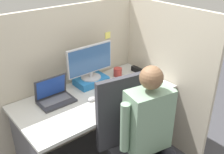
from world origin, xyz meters
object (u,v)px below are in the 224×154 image
object	(u,v)px
office_chair	(135,142)
coffee_mug	(118,72)
monitor	(90,62)
person	(155,134)
stapler	(137,70)
paper_box	(91,81)
carrot_toy	(106,109)
laptop	(55,97)

from	to	relation	value
office_chair	coffee_mug	xyz separation A→B (m)	(0.46, 0.75, 0.23)
monitor	office_chair	bearing A→B (deg)	-98.96
office_chair	person	bearing A→B (deg)	-78.82
stapler	office_chair	world-z (taller)	office_chair
paper_box	person	world-z (taller)	person
stapler	person	world-z (taller)	person
stapler	carrot_toy	world-z (taller)	stapler
office_chair	person	world-z (taller)	person
stapler	carrot_toy	size ratio (longest dim) A/B	0.86
laptop	carrot_toy	size ratio (longest dim) A/B	2.04
stapler	laptop	bearing A→B (deg)	178.92
carrot_toy	paper_box	bearing A→B (deg)	69.27
paper_box	laptop	bearing A→B (deg)	-171.15
office_chair	monitor	bearing A→B (deg)	81.04
laptop	coffee_mug	xyz separation A→B (m)	(0.78, 0.04, -0.00)
monitor	laptop	xyz separation A→B (m)	(-0.45, -0.07, -0.20)
laptop	coffee_mug	world-z (taller)	laptop
laptop	coffee_mug	bearing A→B (deg)	2.90
person	carrot_toy	bearing A→B (deg)	101.02
paper_box	carrot_toy	xyz separation A→B (m)	(-0.18, -0.48, -0.02)
monitor	coffee_mug	world-z (taller)	monitor
stapler	office_chair	size ratio (longest dim) A/B	0.12
office_chair	coffee_mug	bearing A→B (deg)	58.86
laptop	stapler	size ratio (longest dim) A/B	2.35
laptop	coffee_mug	distance (m)	0.78
paper_box	coffee_mug	xyz separation A→B (m)	(0.33, -0.03, 0.01)
paper_box	person	size ratio (longest dim) A/B	0.25
paper_box	office_chair	bearing A→B (deg)	-98.99
laptop	paper_box	bearing A→B (deg)	8.85
laptop	person	distance (m)	0.96
paper_box	coffee_mug	size ratio (longest dim) A/B	3.58
paper_box	stapler	distance (m)	0.57
paper_box	person	xyz separation A→B (m)	(-0.09, -0.96, -0.04)
monitor	person	size ratio (longest dim) A/B	0.40
carrot_toy	office_chair	distance (m)	0.37
laptop	stapler	distance (m)	1.01
laptop	person	xyz separation A→B (m)	(0.36, -0.89, -0.05)
stapler	paper_box	bearing A→B (deg)	170.95
laptop	carrot_toy	distance (m)	0.49
paper_box	office_chair	size ratio (longest dim) A/B	0.29
monitor	stapler	distance (m)	0.61
coffee_mug	monitor	bearing A→B (deg)	174.28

